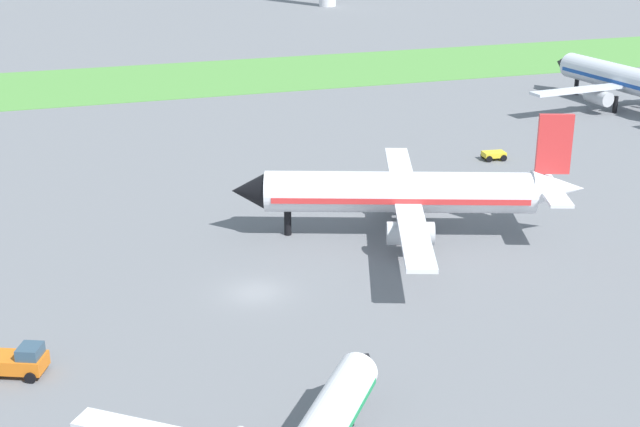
% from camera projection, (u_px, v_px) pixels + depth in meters
% --- Properties ---
extents(ground_plane, '(600.00, 600.00, 0.00)m').
position_uv_depth(ground_plane, '(256.00, 292.00, 63.42)').
color(ground_plane, slate).
extents(grass_taxiway_strip, '(360.00, 28.00, 0.08)m').
position_uv_depth(grass_taxiway_strip, '(128.00, 83.00, 134.09)').
color(grass_taxiway_strip, '#549342').
rests_on(grass_taxiway_strip, ground_plane).
extents(airplane_midfield_jet, '(28.75, 28.99, 10.62)m').
position_uv_depth(airplane_midfield_jet, '(406.00, 193.00, 72.67)').
color(airplane_midfield_jet, white).
rests_on(airplane_midfield_jet, ground_plane).
extents(airplane_parked_jet_far, '(30.75, 30.22, 10.87)m').
position_uv_depth(airplane_parked_jet_far, '(629.00, 81.00, 116.19)').
color(airplane_parked_jet_far, silver).
rests_on(airplane_parked_jet_far, ground_plane).
extents(pushback_tug_near_gate, '(4.02, 3.15, 1.95)m').
position_uv_depth(pushback_tug_near_gate, '(18.00, 361.00, 52.28)').
color(pushback_tug_near_gate, orange).
rests_on(pushback_tug_near_gate, ground_plane).
extents(baggage_cart_by_runway, '(2.54, 1.98, 0.90)m').
position_uv_depth(baggage_cart_by_runway, '(494.00, 155.00, 94.98)').
color(baggage_cart_by_runway, yellow).
rests_on(baggage_cart_by_runway, ground_plane).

